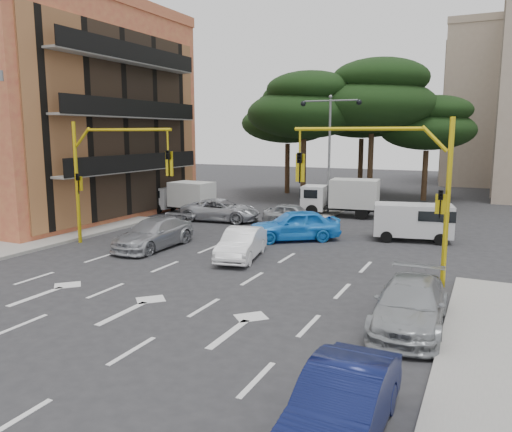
{
  "coord_description": "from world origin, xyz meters",
  "views": [
    {
      "loc": [
        9.93,
        -16.4,
        5.45
      ],
      "look_at": [
        0.05,
        4.46,
        1.6
      ],
      "focal_mm": 35.0,
      "sensor_mm": 36.0,
      "label": 1
    }
  ],
  "objects_px": {
    "car_silver_cross_b": "(293,214)",
    "box_truck_b": "(341,198)",
    "signal_mast_right": "(396,177)",
    "signal_mast_left": "(104,166)",
    "car_white_hatch": "(242,244)",
    "car_silver_parked": "(410,304)",
    "street_lamp_center": "(330,133)",
    "car_blue_compact": "(294,225)",
    "box_truck_a": "(182,198)",
    "car_silver_wagon": "(154,233)",
    "van_white": "(413,222)",
    "car_silver_cross_a": "(221,210)",
    "car_navy_parked": "(342,405)"
  },
  "relations": [
    {
      "from": "car_silver_parked",
      "to": "box_truck_a",
      "type": "height_order",
      "value": "box_truck_a"
    },
    {
      "from": "signal_mast_right",
      "to": "signal_mast_left",
      "type": "height_order",
      "value": "same"
    },
    {
      "from": "signal_mast_right",
      "to": "car_white_hatch",
      "type": "relative_size",
      "value": 1.48
    },
    {
      "from": "box_truck_b",
      "to": "signal_mast_right",
      "type": "bearing_deg",
      "value": -163.1
    },
    {
      "from": "signal_mast_left",
      "to": "car_silver_cross_b",
      "type": "distance_m",
      "value": 11.58
    },
    {
      "from": "signal_mast_right",
      "to": "car_silver_cross_a",
      "type": "relative_size",
      "value": 1.22
    },
    {
      "from": "car_silver_cross_b",
      "to": "box_truck_a",
      "type": "distance_m",
      "value": 8.31
    },
    {
      "from": "signal_mast_left",
      "to": "street_lamp_center",
      "type": "xyz_separation_m",
      "value": [
        6.8,
        14.01,
        1.54
      ]
    },
    {
      "from": "signal_mast_left",
      "to": "car_silver_cross_a",
      "type": "relative_size",
      "value": 1.22
    },
    {
      "from": "car_blue_compact",
      "to": "van_white",
      "type": "xyz_separation_m",
      "value": [
        5.49,
        2.48,
        0.17
      ]
    },
    {
      "from": "signal_mast_right",
      "to": "box_truck_a",
      "type": "relative_size",
      "value": 1.33
    },
    {
      "from": "car_silver_cross_a",
      "to": "car_silver_parked",
      "type": "xyz_separation_m",
      "value": [
        13.37,
        -12.91,
        -0.01
      ]
    },
    {
      "from": "street_lamp_center",
      "to": "box_truck_b",
      "type": "bearing_deg",
      "value": -26.57
    },
    {
      "from": "car_blue_compact",
      "to": "box_truck_a",
      "type": "height_order",
      "value": "box_truck_a"
    },
    {
      "from": "signal_mast_left",
      "to": "car_silver_cross_a",
      "type": "distance_m",
      "value": 9.25
    },
    {
      "from": "car_silver_cross_a",
      "to": "van_white",
      "type": "xyz_separation_m",
      "value": [
        11.71,
        -0.9,
        0.28
      ]
    },
    {
      "from": "signal_mast_left",
      "to": "car_silver_wagon",
      "type": "bearing_deg",
      "value": 15.93
    },
    {
      "from": "car_silver_cross_b",
      "to": "box_truck_b",
      "type": "bearing_deg",
      "value": -22.98
    },
    {
      "from": "signal_mast_right",
      "to": "van_white",
      "type": "height_order",
      "value": "signal_mast_right"
    },
    {
      "from": "car_silver_wagon",
      "to": "car_silver_parked",
      "type": "xyz_separation_m",
      "value": [
        12.62,
        -5.02,
        -0.03
      ]
    },
    {
      "from": "car_white_hatch",
      "to": "car_silver_cross_a",
      "type": "height_order",
      "value": "car_silver_cross_a"
    },
    {
      "from": "signal_mast_left",
      "to": "street_lamp_center",
      "type": "bearing_deg",
      "value": 64.09
    },
    {
      "from": "street_lamp_center",
      "to": "car_silver_parked",
      "type": "relative_size",
      "value": 1.67
    },
    {
      "from": "car_silver_wagon",
      "to": "car_navy_parked",
      "type": "xyz_separation_m",
      "value": [
        12.32,
        -10.98,
        -0.03
      ]
    },
    {
      "from": "car_white_hatch",
      "to": "car_silver_parked",
      "type": "distance_m",
      "value": 9.29
    },
    {
      "from": "car_silver_wagon",
      "to": "car_white_hatch",
      "type": "bearing_deg",
      "value": -0.47
    },
    {
      "from": "car_silver_wagon",
      "to": "car_silver_parked",
      "type": "bearing_deg",
      "value": -21.27
    },
    {
      "from": "car_silver_parked",
      "to": "signal_mast_left",
      "type": "bearing_deg",
      "value": 161.59
    },
    {
      "from": "car_silver_wagon",
      "to": "box_truck_a",
      "type": "height_order",
      "value": "box_truck_a"
    },
    {
      "from": "signal_mast_right",
      "to": "street_lamp_center",
      "type": "distance_m",
      "value": 15.65
    },
    {
      "from": "car_silver_wagon",
      "to": "car_blue_compact",
      "type": "bearing_deg",
      "value": 39.91
    },
    {
      "from": "signal_mast_left",
      "to": "car_blue_compact",
      "type": "relative_size",
      "value": 1.29
    },
    {
      "from": "car_white_hatch",
      "to": "box_truck_b",
      "type": "distance_m",
      "value": 12.96
    },
    {
      "from": "box_truck_b",
      "to": "street_lamp_center",
      "type": "bearing_deg",
      "value": 57.08
    },
    {
      "from": "street_lamp_center",
      "to": "signal_mast_left",
      "type": "bearing_deg",
      "value": -115.91
    },
    {
      "from": "car_navy_parked",
      "to": "signal_mast_left",
      "type": "bearing_deg",
      "value": 145.09
    },
    {
      "from": "van_white",
      "to": "box_truck_b",
      "type": "relative_size",
      "value": 0.76
    },
    {
      "from": "car_silver_wagon",
      "to": "car_silver_cross_a",
      "type": "relative_size",
      "value": 0.98
    },
    {
      "from": "signal_mast_right",
      "to": "van_white",
      "type": "xyz_separation_m",
      "value": [
        -0.36,
        7.64,
        -2.92
      ]
    },
    {
      "from": "car_silver_wagon",
      "to": "car_silver_parked",
      "type": "distance_m",
      "value": 13.58
    },
    {
      "from": "car_blue_compact",
      "to": "car_silver_cross_b",
      "type": "xyz_separation_m",
      "value": [
        -1.67,
        4.13,
        -0.16
      ]
    },
    {
      "from": "car_silver_parked",
      "to": "van_white",
      "type": "bearing_deg",
      "value": 95.77
    },
    {
      "from": "car_silver_parked",
      "to": "box_truck_a",
      "type": "relative_size",
      "value": 1.03
    },
    {
      "from": "signal_mast_left",
      "to": "car_silver_parked",
      "type": "xyz_separation_m",
      "value": [
        14.91,
        -4.36,
        -3.21
      ]
    },
    {
      "from": "van_white",
      "to": "signal_mast_left",
      "type": "bearing_deg",
      "value": -71.59
    },
    {
      "from": "car_blue_compact",
      "to": "box_truck_b",
      "type": "distance_m",
      "value": 8.36
    },
    {
      "from": "van_white",
      "to": "street_lamp_center",
      "type": "bearing_deg",
      "value": -146.22
    },
    {
      "from": "car_navy_parked",
      "to": "box_truck_b",
      "type": "height_order",
      "value": "box_truck_b"
    },
    {
      "from": "signal_mast_right",
      "to": "box_truck_b",
      "type": "bearing_deg",
      "value": 113.25
    },
    {
      "from": "signal_mast_left",
      "to": "box_truck_b",
      "type": "relative_size",
      "value": 1.19
    }
  ]
}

